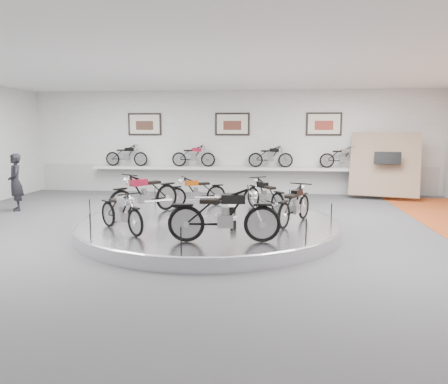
# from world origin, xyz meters

# --- Properties ---
(floor) EXTENTS (16.00, 16.00, 0.00)m
(floor) POSITION_xyz_m (0.00, 0.00, 0.00)
(floor) COLOR #4C4C4F
(floor) RESTS_ON ground
(ceiling) EXTENTS (16.00, 16.00, 0.00)m
(ceiling) POSITION_xyz_m (0.00, 0.00, 4.00)
(ceiling) COLOR white
(ceiling) RESTS_ON wall_back
(wall_back) EXTENTS (16.00, 0.00, 16.00)m
(wall_back) POSITION_xyz_m (0.00, 7.00, 2.00)
(wall_back) COLOR white
(wall_back) RESTS_ON floor
(wall_front) EXTENTS (16.00, 0.00, 16.00)m
(wall_front) POSITION_xyz_m (0.00, -7.00, 2.00)
(wall_front) COLOR white
(wall_front) RESTS_ON floor
(dado_band) EXTENTS (15.68, 0.04, 1.10)m
(dado_band) POSITION_xyz_m (0.00, 6.98, 0.55)
(dado_band) COLOR #BCBCBA
(dado_band) RESTS_ON floor
(display_platform) EXTENTS (6.40, 6.40, 0.30)m
(display_platform) POSITION_xyz_m (0.00, 0.30, 0.15)
(display_platform) COLOR silver
(display_platform) RESTS_ON floor
(platform_rim) EXTENTS (6.40, 6.40, 0.10)m
(platform_rim) POSITION_xyz_m (0.00, 0.30, 0.27)
(platform_rim) COLOR #B2B2BA
(platform_rim) RESTS_ON display_platform
(shelf) EXTENTS (11.00, 0.55, 0.10)m
(shelf) POSITION_xyz_m (0.00, 6.70, 1.00)
(shelf) COLOR silver
(shelf) RESTS_ON wall_back
(poster_left) EXTENTS (1.35, 0.06, 0.88)m
(poster_left) POSITION_xyz_m (-3.50, 6.96, 2.70)
(poster_left) COLOR #EFE8CB
(poster_left) RESTS_ON wall_back
(poster_center) EXTENTS (1.35, 0.06, 0.88)m
(poster_center) POSITION_xyz_m (0.00, 6.96, 2.70)
(poster_center) COLOR #EFE8CB
(poster_center) RESTS_ON wall_back
(poster_right) EXTENTS (1.35, 0.06, 0.88)m
(poster_right) POSITION_xyz_m (3.50, 6.96, 2.70)
(poster_right) COLOR #EFE8CB
(poster_right) RESTS_ON wall_back
(display_panel) EXTENTS (2.56, 1.52, 2.30)m
(display_panel) POSITION_xyz_m (5.60, 6.10, 1.25)
(display_panel) COLOR gray
(display_panel) RESTS_ON floor
(shelf_bike_a) EXTENTS (1.22, 0.43, 0.73)m
(shelf_bike_a) POSITION_xyz_m (-4.20, 6.70, 1.42)
(shelf_bike_a) COLOR black
(shelf_bike_a) RESTS_ON shelf
(shelf_bike_b) EXTENTS (1.22, 0.43, 0.73)m
(shelf_bike_b) POSITION_xyz_m (-1.50, 6.70, 1.42)
(shelf_bike_b) COLOR maroon
(shelf_bike_b) RESTS_ON shelf
(shelf_bike_c) EXTENTS (1.22, 0.43, 0.73)m
(shelf_bike_c) POSITION_xyz_m (1.50, 6.70, 1.42)
(shelf_bike_c) COLOR black
(shelf_bike_c) RESTS_ON shelf
(shelf_bike_d) EXTENTS (1.22, 0.43, 0.73)m
(shelf_bike_d) POSITION_xyz_m (4.20, 6.70, 1.42)
(shelf_bike_d) COLOR #B1B2B7
(shelf_bike_d) RESTS_ON shelf
(bike_a) EXTENTS (1.31, 1.60, 0.91)m
(bike_a) POSITION_xyz_m (1.37, 1.60, 0.76)
(bike_a) COLOR black
(bike_a) RESTS_ON display_platform
(bike_b) EXTENTS (1.59, 1.17, 0.89)m
(bike_b) POSITION_xyz_m (-0.60, 2.12, 0.74)
(bike_b) COLOR #B7490B
(bike_b) RESTS_ON display_platform
(bike_c) EXTENTS (1.64, 1.89, 1.10)m
(bike_c) POSITION_xyz_m (-1.77, 0.88, 0.85)
(bike_c) COLOR maroon
(bike_c) RESTS_ON display_platform
(bike_d) EXTENTS (1.49, 1.42, 0.90)m
(bike_d) POSITION_xyz_m (-1.72, -1.10, 0.75)
(bike_d) COLOR #B1B2B7
(bike_d) RESTS_ON display_platform
(bike_e) EXTENTS (1.95, 0.84, 1.12)m
(bike_e) POSITION_xyz_m (0.61, -1.75, 0.86)
(bike_e) COLOR black
(bike_e) RESTS_ON display_platform
(bike_f) EXTENTS (1.17, 1.68, 0.94)m
(bike_f) POSITION_xyz_m (2.08, 0.09, 0.77)
(bike_f) COLOR black
(bike_f) RESTS_ON display_platform
(visitor) EXTENTS (0.73, 0.77, 1.78)m
(visitor) POSITION_xyz_m (-6.34, 2.49, 0.89)
(visitor) COLOR black
(visitor) RESTS_ON floor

